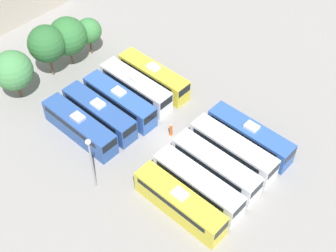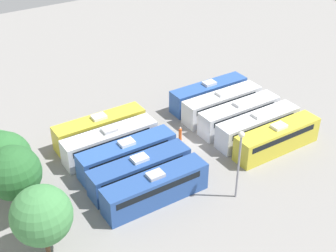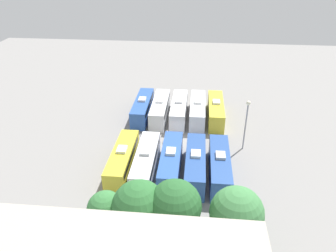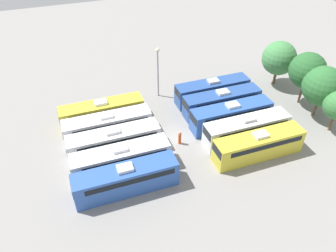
% 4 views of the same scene
% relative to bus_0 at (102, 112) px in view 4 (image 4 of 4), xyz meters
% --- Properties ---
extents(ground_plane, '(116.18, 116.18, 0.00)m').
position_rel_bus_0_xyz_m(ground_plane, '(6.29, 7.93, -1.65)').
color(ground_plane, gray).
extents(bus_0, '(2.52, 10.83, 3.36)m').
position_rel_bus_0_xyz_m(bus_0, '(0.00, 0.00, 0.00)').
color(bus_0, gold).
rests_on(bus_0, ground_plane).
extents(bus_1, '(2.52, 10.83, 3.36)m').
position_rel_bus_0_xyz_m(bus_1, '(3.07, 0.12, 0.00)').
color(bus_1, silver).
rests_on(bus_1, ground_plane).
extents(bus_2, '(2.52, 10.83, 3.36)m').
position_rel_bus_0_xyz_m(bus_2, '(6.24, 0.23, 0.00)').
color(bus_2, silver).
rests_on(bus_2, ground_plane).
extents(bus_3, '(2.52, 10.83, 3.36)m').
position_rel_bus_0_xyz_m(bus_3, '(9.47, 0.31, 0.00)').
color(bus_3, silver).
rests_on(bus_3, ground_plane).
extents(bus_4, '(2.52, 10.83, 3.36)m').
position_rel_bus_0_xyz_m(bus_4, '(12.51, 0.11, 0.00)').
color(bus_4, '#2D56A8').
rests_on(bus_4, ground_plane).
extents(bus_5, '(2.52, 10.83, 3.36)m').
position_rel_bus_0_xyz_m(bus_5, '(0.01, 15.95, 0.00)').
color(bus_5, '#284C93').
rests_on(bus_5, ground_plane).
extents(bus_6, '(2.52, 10.83, 3.36)m').
position_rel_bus_0_xyz_m(bus_6, '(3.09, 15.90, 0.00)').
color(bus_6, '#284C93').
rests_on(bus_6, ground_plane).
extents(bus_7, '(2.52, 10.83, 3.36)m').
position_rel_bus_0_xyz_m(bus_7, '(6.26, 15.64, 0.00)').
color(bus_7, '#2D56A8').
rests_on(bus_7, ground_plane).
extents(bus_8, '(2.52, 10.83, 3.36)m').
position_rel_bus_0_xyz_m(bus_8, '(9.47, 16.01, 0.00)').
color(bus_8, silver).
rests_on(bus_8, ground_plane).
extents(bus_9, '(2.52, 10.83, 3.36)m').
position_rel_bus_0_xyz_m(bus_9, '(12.56, 15.77, 0.00)').
color(bus_9, gold).
rests_on(bus_9, ground_plane).
extents(worker_person, '(0.36, 0.36, 1.82)m').
position_rel_bus_0_xyz_m(worker_person, '(7.48, 8.00, -0.80)').
color(worker_person, '#CC4C19').
rests_on(worker_person, ground_plane).
extents(light_pole, '(0.60, 0.60, 7.62)m').
position_rel_bus_0_xyz_m(light_pole, '(-3.74, 8.97, 3.54)').
color(light_pole, gray).
rests_on(light_pole, ground_plane).
extents(tree_0, '(5.10, 5.10, 6.96)m').
position_rel_bus_0_xyz_m(tree_0, '(-0.86, 27.18, 2.75)').
color(tree_0, brown).
rests_on(tree_0, ground_plane).
extents(tree_1, '(4.98, 4.98, 7.66)m').
position_rel_bus_0_xyz_m(tree_1, '(4.84, 27.56, 3.52)').
color(tree_1, brown).
rests_on(tree_1, ground_plane).
extents(tree_2, '(5.24, 5.24, 7.25)m').
position_rel_bus_0_xyz_m(tree_2, '(8.18, 27.50, 2.97)').
color(tree_2, brown).
rests_on(tree_2, ground_plane).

